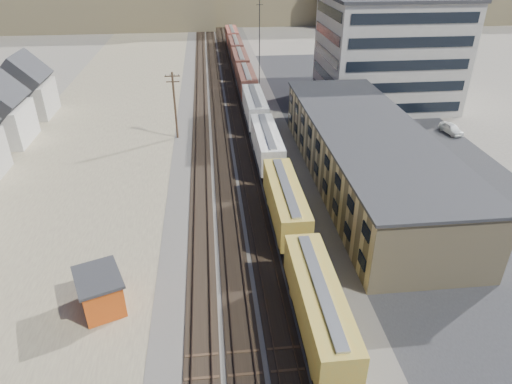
{
  "coord_description": "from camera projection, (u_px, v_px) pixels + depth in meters",
  "views": [
    {
      "loc": [
        -3.53,
        -23.35,
        26.64
      ],
      "look_at": [
        0.96,
        18.61,
        3.0
      ],
      "focal_mm": 32.0,
      "sensor_mm": 36.0,
      "label": 1
    }
  ],
  "objects": [
    {
      "name": "parked_car_blue",
      "position": [
        386.0,
        114.0,
        76.62
      ],
      "size": [
        3.89,
        5.43,
        1.37
      ],
      "primitive_type": "imported",
      "rotation": [
        0.0,
        0.0,
        0.36
      ],
      "color": "navy",
      "rests_on": "ground"
    },
    {
      "name": "radio_mast",
      "position": [
        259.0,
        49.0,
        81.75
      ],
      "size": [
        1.2,
        0.16,
        18.0
      ],
      "color": "black",
      "rests_on": "ground"
    },
    {
      "name": "dirt_yard",
      "position": [
        98.0,
        146.0,
        66.44
      ],
      "size": [
        24.0,
        180.0,
        0.03
      ],
      "primitive_type": "cube",
      "color": "#766651",
      "rests_on": "ground"
    },
    {
      "name": "parked_car_far",
      "position": [
        451.0,
        129.0,
        70.42
      ],
      "size": [
        2.5,
        4.75,
        1.54
      ],
      "primitive_type": "imported",
      "rotation": [
        0.0,
        0.0,
        0.16
      ],
      "color": "white",
      "rests_on": "ground"
    },
    {
      "name": "office_tower",
      "position": [
        388.0,
        51.0,
        79.34
      ],
      "size": [
        22.6,
        18.6,
        18.45
      ],
      "color": "#9E998E",
      "rests_on": "ground"
    },
    {
      "name": "asphalt_lot",
      "position": [
        388.0,
        147.0,
        66.0
      ],
      "size": [
        26.0,
        120.0,
        0.04
      ],
      "primitive_type": "cube",
      "color": "#232326",
      "rests_on": "ground"
    },
    {
      "name": "ballast_bed",
      "position": [
        231.0,
        117.0,
        76.97
      ],
      "size": [
        18.0,
        200.0,
        0.06
      ],
      "primitive_type": "cube",
      "color": "#4C4742",
      "rests_on": "ground"
    },
    {
      "name": "utility_pole_north",
      "position": [
        175.0,
        104.0,
        66.66
      ],
      "size": [
        2.2,
        0.32,
        10.0
      ],
      "color": "#382619",
      "rests_on": "ground"
    },
    {
      "name": "freight_train",
      "position": [
        250.0,
        93.0,
        79.97
      ],
      "size": [
        3.0,
        119.74,
        4.46
      ],
      "color": "black",
      "rests_on": "ground"
    },
    {
      "name": "maintenance_shed",
      "position": [
        100.0,
        291.0,
        36.75
      ],
      "size": [
        4.83,
        5.41,
        3.27
      ],
      "color": "#C14712",
      "rests_on": "ground"
    },
    {
      "name": "ground",
      "position": [
        270.0,
        351.0,
        33.61
      ],
      "size": [
        300.0,
        300.0,
        0.0
      ],
      "primitive_type": "plane",
      "color": "#6B6356",
      "rests_on": "ground"
    },
    {
      "name": "warehouse",
      "position": [
        366.0,
        155.0,
        54.9
      ],
      "size": [
        12.4,
        40.4,
        7.25
      ],
      "color": "tan",
      "rests_on": "ground"
    },
    {
      "name": "rail_tracks",
      "position": [
        227.0,
        117.0,
        76.87
      ],
      "size": [
        11.4,
        200.0,
        0.24
      ],
      "color": "black",
      "rests_on": "ground"
    },
    {
      "name": "parked_car_silver",
      "position": [
        503.0,
        222.0,
        47.27
      ],
      "size": [
        6.15,
        3.49,
        1.68
      ],
      "primitive_type": "imported",
      "rotation": [
        0.0,
        0.0,
        1.36
      ],
      "color": "#A8ABB0",
      "rests_on": "ground"
    }
  ]
}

